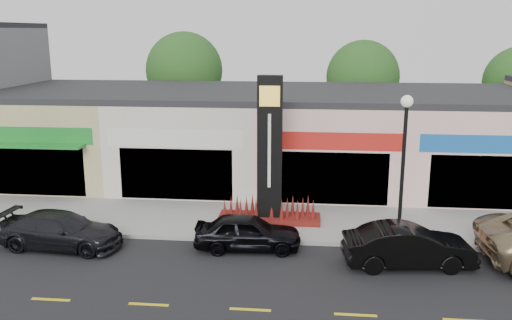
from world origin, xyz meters
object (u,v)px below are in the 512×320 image
Objects in this scene: pylon_sign at (270,171)px; car_black_conv at (408,246)px; car_dark_sedan at (61,230)px; lamp_east_near at (404,154)px; car_black_sedan at (248,232)px.

pylon_sign is 6.41m from car_black_conv.
car_dark_sedan is 1.05× the size of car_black_conv.
lamp_east_near reaches higher than car_black_sedan.
car_black_sedan is at bearing -169.19° from lamp_east_near.
car_black_conv is (0.01, -1.99, -2.76)m from lamp_east_near.
pylon_sign is at bearing 47.27° from car_black_conv.
lamp_east_near reaches higher than car_black_conv.
car_dark_sedan is 12.49m from car_black_conv.
lamp_east_near reaches higher than car_dark_sedan.
car_black_sedan is (6.89, 0.52, -0.00)m from car_dark_sedan.
car_black_sedan is at bearing -101.93° from pylon_sign.
pylon_sign reaches higher than car_black_conv.
car_dark_sedan reaches higher than car_black_sedan.
car_black_sedan is 5.67m from car_black_conv.
lamp_east_near is 6.34m from car_black_sedan.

